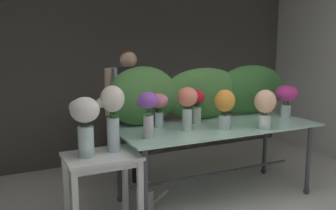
{
  "coord_description": "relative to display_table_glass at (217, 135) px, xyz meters",
  "views": [
    {
      "loc": [
        -1.86,
        -1.88,
        1.74
      ],
      "look_at": [
        -0.31,
        1.33,
        1.11
      ],
      "focal_mm": 39.61,
      "sensor_mm": 36.0,
      "label": 1
    }
  ],
  "objects": [
    {
      "name": "vase_white_roses_tall",
      "position": [
        -1.47,
        -0.18,
        0.34
      ],
      "size": [
        0.26,
        0.25,
        0.53
      ],
      "color": "silver",
      "rests_on": "side_table_white"
    },
    {
      "name": "vase_sunset_stock",
      "position": [
        -0.03,
        -0.18,
        0.36
      ],
      "size": [
        0.21,
        0.21,
        0.41
      ],
      "color": "silver",
      "rests_on": "display_table_glass"
    },
    {
      "name": "vase_magenta_roses",
      "position": [
        0.98,
        0.01,
        0.36
      ],
      "size": [
        0.27,
        0.27,
        0.38
      ],
      "color": "silver",
      "rests_on": "display_table_glass"
    },
    {
      "name": "side_table_white",
      "position": [
        -1.34,
        -0.18,
        -0.1
      ],
      "size": [
        0.65,
        0.49,
        0.73
      ],
      "color": "white",
      "rests_on": "ground"
    },
    {
      "name": "vase_coral_freesia",
      "position": [
        -0.4,
        -0.07,
        0.39
      ],
      "size": [
        0.21,
        0.21,
        0.45
      ],
      "color": "silver",
      "rests_on": "display_table_glass"
    },
    {
      "name": "vase_peach_peonies",
      "position": [
        0.36,
        -0.34,
        0.35
      ],
      "size": [
        0.23,
        0.23,
        0.41
      ],
      "color": "silver",
      "rests_on": "display_table_glass"
    },
    {
      "name": "florist",
      "position": [
        -0.71,
        0.81,
        0.28
      ],
      "size": [
        0.58,
        0.24,
        1.62
      ],
      "color": "#232328",
      "rests_on": "ground"
    },
    {
      "name": "wall_back",
      "position": [
        -0.31,
        1.82,
        0.59
      ],
      "size": [
        5.47,
        0.12,
        2.6
      ],
      "primitive_type": "cube",
      "color": "#4C4742",
      "rests_on": "ground"
    },
    {
      "name": "vase_violet_snapdragons",
      "position": [
        -0.88,
        -0.17,
        0.39
      ],
      "size": [
        0.21,
        0.19,
        0.44
      ],
      "color": "silver",
      "rests_on": "display_table_glass"
    },
    {
      "name": "foliage_backdrop",
      "position": [
        -0.01,
        0.35,
        0.42
      ],
      "size": [
        2.35,
        0.3,
        0.64
      ],
      "color": "#477F3D",
      "rests_on": "display_table_glass"
    },
    {
      "name": "vase_crimson_lilies",
      "position": [
        -0.15,
        0.17,
        0.34
      ],
      "size": [
        0.21,
        0.17,
        0.37
      ],
      "color": "silver",
      "rests_on": "display_table_glass"
    },
    {
      "name": "display_table_glass",
      "position": [
        0.0,
        0.0,
        0.0
      ],
      "size": [
        2.19,
        0.94,
        0.83
      ],
      "color": "#A8D5C4",
      "rests_on": "ground"
    },
    {
      "name": "ground_plane",
      "position": [
        -0.31,
        0.21,
        -0.72
      ],
      "size": [
        7.11,
        7.11,
        0.0
      ],
      "primitive_type": "plane",
      "color": "silver"
    },
    {
      "name": "vase_rosy_anemones",
      "position": [
        -0.6,
        0.19,
        0.34
      ],
      "size": [
        0.2,
        0.2,
        0.36
      ],
      "color": "silver",
      "rests_on": "display_table_glass"
    },
    {
      "name": "watering_can",
      "position": [
        -0.84,
        0.02,
        -0.59
      ],
      "size": [
        0.35,
        0.18,
        0.34
      ],
      "color": "#B7B2A8",
      "rests_on": "ground"
    },
    {
      "name": "vase_cream_lisianthus_tall",
      "position": [
        -1.21,
        -0.13,
        0.39
      ],
      "size": [
        0.25,
        0.22,
        0.61
      ],
      "color": "silver",
      "rests_on": "side_table_white"
    }
  ]
}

